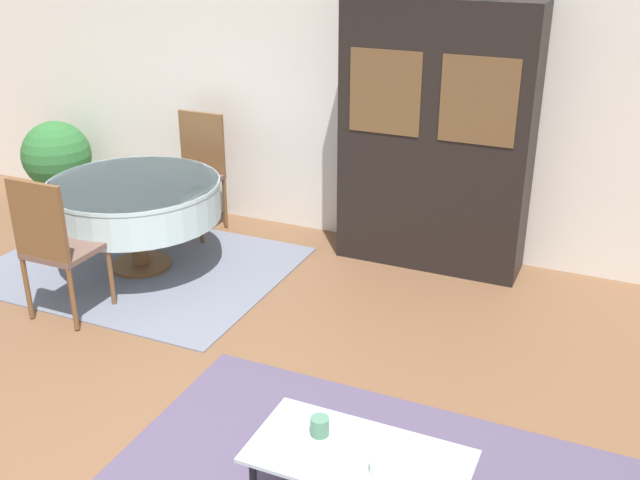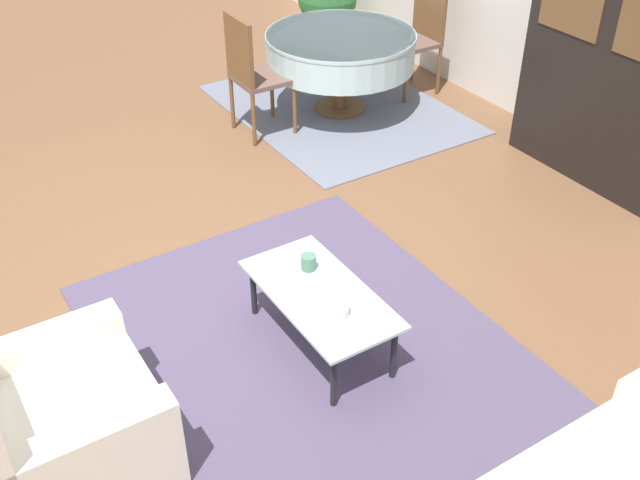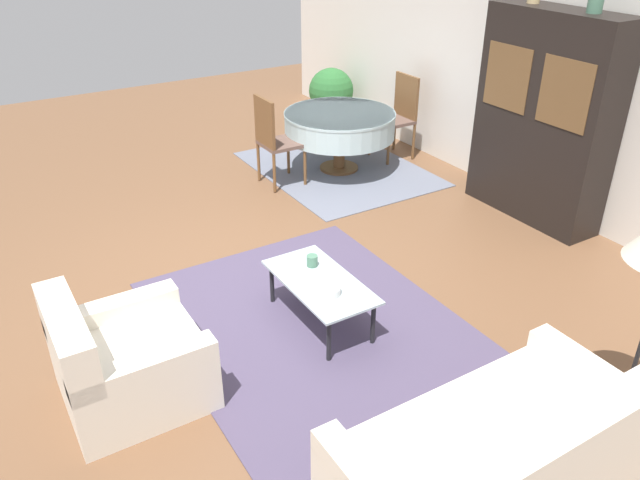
{
  "view_description": "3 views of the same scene",
  "coord_description": "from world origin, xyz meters",
  "px_view_note": "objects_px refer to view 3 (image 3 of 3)",
  "views": [
    {
      "loc": [
        1.77,
        -2.15,
        2.65
      ],
      "look_at": [
        0.2,
        1.4,
        0.95
      ],
      "focal_mm": 42.0,
      "sensor_mm": 36.0,
      "label": 1
    },
    {
      "loc": [
        3.59,
        -1.34,
        3.04
      ],
      "look_at": [
        0.83,
        0.41,
        0.75
      ],
      "focal_mm": 42.0,
      "sensor_mm": 36.0,
      "label": 2
    },
    {
      "loc": [
        4.32,
        -1.71,
        2.99
      ],
      "look_at": [
        0.83,
        0.41,
        0.75
      ],
      "focal_mm": 35.0,
      "sensor_mm": 36.0,
      "label": 3
    }
  ],
  "objects_px": {
    "armchair": "(124,363)",
    "coffee_table": "(320,285)",
    "couch": "(501,464)",
    "dining_chair_near": "(274,137)",
    "bowl": "(327,290)",
    "cup": "(312,261)",
    "potted_plant": "(331,92)",
    "display_cabinet": "(544,119)",
    "dining_table": "(340,124)",
    "dining_chair_far": "(399,112)"
  },
  "relations": [
    {
      "from": "couch",
      "to": "display_cabinet",
      "type": "distance_m",
      "value": 3.96
    },
    {
      "from": "couch",
      "to": "dining_table",
      "type": "height_order",
      "value": "couch"
    },
    {
      "from": "coffee_table",
      "to": "dining_table",
      "type": "height_order",
      "value": "dining_table"
    },
    {
      "from": "couch",
      "to": "potted_plant",
      "type": "bearing_deg",
      "value": 65.61
    },
    {
      "from": "display_cabinet",
      "to": "bowl",
      "type": "distance_m",
      "value": 3.14
    },
    {
      "from": "dining_chair_far",
      "to": "cup",
      "type": "distance_m",
      "value": 3.62
    },
    {
      "from": "cup",
      "to": "bowl",
      "type": "bearing_deg",
      "value": -15.58
    },
    {
      "from": "dining_chair_far",
      "to": "armchair",
      "type": "bearing_deg",
      "value": 121.77
    },
    {
      "from": "coffee_table",
      "to": "dining_chair_far",
      "type": "relative_size",
      "value": 0.97
    },
    {
      "from": "armchair",
      "to": "bowl",
      "type": "bearing_deg",
      "value": 85.51
    },
    {
      "from": "couch",
      "to": "coffee_table",
      "type": "distance_m",
      "value": 1.97
    },
    {
      "from": "coffee_table",
      "to": "display_cabinet",
      "type": "height_order",
      "value": "display_cabinet"
    },
    {
      "from": "coffee_table",
      "to": "bowl",
      "type": "bearing_deg",
      "value": -15.73
    },
    {
      "from": "display_cabinet",
      "to": "dining_chair_far",
      "type": "xyz_separation_m",
      "value": [
        -2.1,
        -0.17,
        -0.46
      ]
    },
    {
      "from": "couch",
      "to": "potted_plant",
      "type": "height_order",
      "value": "couch"
    },
    {
      "from": "bowl",
      "to": "potted_plant",
      "type": "xyz_separation_m",
      "value": [
        -4.39,
        2.81,
        0.06
      ]
    },
    {
      "from": "armchair",
      "to": "display_cabinet",
      "type": "relative_size",
      "value": 0.43
    },
    {
      "from": "armchair",
      "to": "cup",
      "type": "xyz_separation_m",
      "value": [
        -0.29,
        1.62,
        0.14
      ]
    },
    {
      "from": "couch",
      "to": "coffee_table",
      "type": "xyz_separation_m",
      "value": [
        -1.97,
        0.04,
        0.05
      ]
    },
    {
      "from": "armchair",
      "to": "dining_chair_near",
      "type": "bearing_deg",
      "value": 136.68
    },
    {
      "from": "bowl",
      "to": "couch",
      "type": "bearing_deg",
      "value": 0.27
    },
    {
      "from": "cup",
      "to": "potted_plant",
      "type": "relative_size",
      "value": 0.11
    },
    {
      "from": "cup",
      "to": "potted_plant",
      "type": "xyz_separation_m",
      "value": [
        -3.98,
        2.69,
        0.04
      ]
    },
    {
      "from": "coffee_table",
      "to": "display_cabinet",
      "type": "relative_size",
      "value": 0.48
    },
    {
      "from": "display_cabinet",
      "to": "dining_chair_near",
      "type": "height_order",
      "value": "display_cabinet"
    },
    {
      "from": "dining_chair_near",
      "to": "dining_chair_far",
      "type": "height_order",
      "value": "same"
    },
    {
      "from": "bowl",
      "to": "display_cabinet",
      "type": "bearing_deg",
      "value": 103.13
    },
    {
      "from": "dining_table",
      "to": "dining_chair_far",
      "type": "distance_m",
      "value": 0.9
    },
    {
      "from": "dining_chair_far",
      "to": "bowl",
      "type": "relative_size",
      "value": 5.01
    },
    {
      "from": "dining_table",
      "to": "potted_plant",
      "type": "relative_size",
      "value": 1.62
    },
    {
      "from": "coffee_table",
      "to": "bowl",
      "type": "xyz_separation_m",
      "value": [
        0.18,
        -0.05,
        0.07
      ]
    },
    {
      "from": "coffee_table",
      "to": "dining_chair_near",
      "type": "height_order",
      "value": "dining_chair_near"
    },
    {
      "from": "armchair",
      "to": "coffee_table",
      "type": "height_order",
      "value": "armchair"
    },
    {
      "from": "dining_chair_near",
      "to": "coffee_table",
      "type": "bearing_deg",
      "value": -20.39
    },
    {
      "from": "dining_chair_far",
      "to": "display_cabinet",
      "type": "bearing_deg",
      "value": -175.3
    },
    {
      "from": "coffee_table",
      "to": "dining_table",
      "type": "xyz_separation_m",
      "value": [
        -2.62,
        1.87,
        0.23
      ]
    },
    {
      "from": "display_cabinet",
      "to": "dining_table",
      "type": "xyz_separation_m",
      "value": [
        -2.1,
        -1.07,
        -0.47
      ]
    },
    {
      "from": "coffee_table",
      "to": "bowl",
      "type": "distance_m",
      "value": 0.2
    },
    {
      "from": "armchair",
      "to": "display_cabinet",
      "type": "height_order",
      "value": "display_cabinet"
    },
    {
      "from": "dining_table",
      "to": "cup",
      "type": "relative_size",
      "value": 14.45
    },
    {
      "from": "dining_chair_near",
      "to": "potted_plant",
      "type": "bearing_deg",
      "value": 131.67
    },
    {
      "from": "coffee_table",
      "to": "cup",
      "type": "distance_m",
      "value": 0.25
    },
    {
      "from": "cup",
      "to": "armchair",
      "type": "bearing_deg",
      "value": -79.96
    },
    {
      "from": "armchair",
      "to": "cup",
      "type": "bearing_deg",
      "value": 100.04
    },
    {
      "from": "dining_table",
      "to": "potted_plant",
      "type": "bearing_deg",
      "value": 150.96
    },
    {
      "from": "armchair",
      "to": "coffee_table",
      "type": "relative_size",
      "value": 0.9
    },
    {
      "from": "display_cabinet",
      "to": "dining_chair_near",
      "type": "xyz_separation_m",
      "value": [
        -2.1,
        -1.98,
        -0.46
      ]
    },
    {
      "from": "dining_chair_near",
      "to": "couch",
      "type": "bearing_deg",
      "value": -12.5
    },
    {
      "from": "display_cabinet",
      "to": "cup",
      "type": "xyz_separation_m",
      "value": [
        0.3,
        -2.89,
        -0.61
      ]
    },
    {
      "from": "cup",
      "to": "bowl",
      "type": "xyz_separation_m",
      "value": [
        0.4,
        -0.11,
        -0.02
      ]
    }
  ]
}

